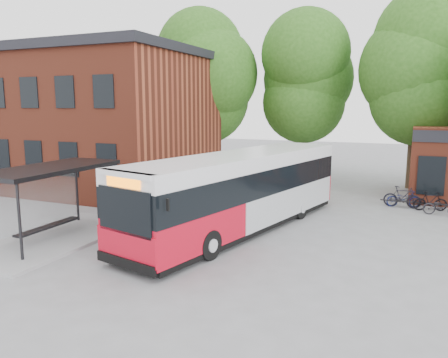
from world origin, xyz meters
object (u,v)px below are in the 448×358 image
at_px(bicycle_4, 442,207).
at_px(bicycle_2, 403,199).
at_px(bicycle_3, 430,201).
at_px(city_bus, 241,192).
at_px(bus_shelter, 53,203).
at_px(bicycle_1, 402,197).

bearing_deg(bicycle_4, bicycle_2, 61.02).
bearing_deg(bicycle_3, bicycle_2, 57.59).
distance_m(bicycle_2, bicycle_3, 1.29).
bearing_deg(bicycle_3, city_bus, 117.24).
height_order(bicycle_2, bicycle_4, bicycle_2).
height_order(bus_shelter, bicycle_1, bus_shelter).
bearing_deg(city_bus, bicycle_4, 50.09).
relative_size(bicycle_2, bicycle_4, 1.01).
distance_m(bicycle_1, bicycle_4, 2.06).
height_order(bus_shelter, bicycle_3, bus_shelter).
bearing_deg(city_bus, bicycle_2, 62.47).
distance_m(bicycle_1, bicycle_3, 1.31).
relative_size(city_bus, bicycle_3, 7.85).
bearing_deg(city_bus, bicycle_1, 62.02).
xyz_separation_m(bicycle_1, bicycle_4, (1.76, -1.08, -0.12)).
height_order(bicycle_1, bicycle_3, bicycle_1).
bearing_deg(bicycle_4, bus_shelter, 133.18).
bearing_deg(bus_shelter, city_bus, 34.14).
height_order(bus_shelter, city_bus, city_bus).
xyz_separation_m(bicycle_2, bicycle_4, (1.70, -1.25, -0.00)).
xyz_separation_m(bicycle_2, bicycle_3, (1.23, -0.38, 0.05)).
relative_size(bicycle_2, bicycle_3, 1.02).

